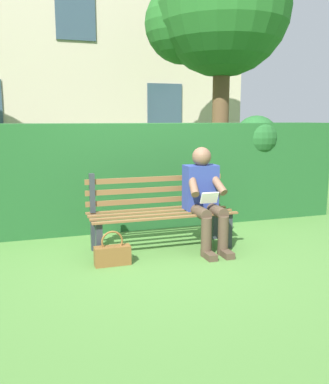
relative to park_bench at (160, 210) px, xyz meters
name	(u,v)px	position (x,y,z in m)	size (l,w,h in m)	color
ground	(162,249)	(0.00, 0.08, -0.44)	(60.00, 60.00, 0.00)	#477533
park_bench	(160,210)	(0.00, 0.00, 0.00)	(1.66, 0.54, 0.88)	#2D3338
person_seated	(204,196)	(-0.48, 0.18, 0.17)	(0.44, 0.73, 1.16)	navy
hedge_backdrop	(145,172)	(-0.12, -1.10, 0.30)	(5.73, 0.79, 1.53)	#1E5123
tree	(216,12)	(-2.06, -3.06, 3.01)	(2.65, 2.52, 4.78)	brown
building_facade	(71,56)	(0.26, -7.00, 2.66)	(8.53, 2.78, 6.20)	#BCAD93
handbag	(112,254)	(0.64, 0.44, -0.32)	(0.37, 0.13, 0.36)	brown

